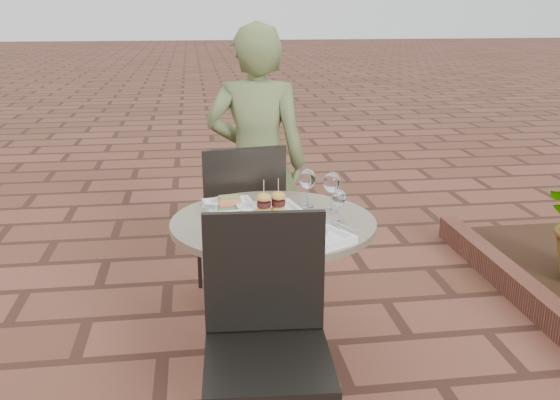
{
  "coord_description": "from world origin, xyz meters",
  "views": [
    {
      "loc": [
        -0.22,
        -2.31,
        1.62
      ],
      "look_at": [
        0.14,
        0.25,
        0.82
      ],
      "focal_mm": 40.0,
      "sensor_mm": 36.0,
      "label": 1
    }
  ],
  "objects": [
    {
      "name": "plate_tuna",
      "position": [
        0.23,
        -0.03,
        0.75
      ],
      "size": [
        0.35,
        0.35,
        0.03
      ],
      "rotation": [
        0.0,
        0.0,
        0.52
      ],
      "color": "white",
      "rests_on": "cafe_table"
    },
    {
      "name": "chair_near",
      "position": [
        0.01,
        -0.34,
        0.55
      ],
      "size": [
        0.47,
        0.47,
        0.93
      ],
      "rotation": [
        0.0,
        0.0,
        -0.06
      ],
      "color": "black",
      "rests_on": "ground"
    },
    {
      "name": "steel_ramekin",
      "position": [
        -0.17,
        0.34,
        0.75
      ],
      "size": [
        0.08,
        0.08,
        0.04
      ],
      "primitive_type": "cylinder",
      "rotation": [
        0.0,
        0.0,
        -0.32
      ],
      "color": "silver",
      "rests_on": "cafe_table"
    },
    {
      "name": "diner",
      "position": [
        0.12,
        1.09,
        0.78
      ],
      "size": [
        0.63,
        0.47,
        1.55
      ],
      "primitive_type": "imported",
      "rotation": [
        0.0,
        0.0,
        2.95
      ],
      "color": "#576537",
      "rests_on": "ground"
    },
    {
      "name": "wine_glass_mid",
      "position": [
        0.29,
        0.42,
        0.86
      ],
      "size": [
        0.08,
        0.08,
        0.18
      ],
      "color": "white",
      "rests_on": "cafe_table"
    },
    {
      "name": "plate_salmon",
      "position": [
        -0.07,
        0.43,
        0.75
      ],
      "size": [
        0.25,
        0.25,
        0.06
      ],
      "rotation": [
        0.0,
        0.0,
        0.14
      ],
      "color": "white",
      "rests_on": "cafe_table"
    },
    {
      "name": "cafe_table",
      "position": [
        0.11,
        0.25,
        0.48
      ],
      "size": [
        0.9,
        0.9,
        0.73
      ],
      "color": "gray",
      "rests_on": "ground"
    },
    {
      "name": "ground",
      "position": [
        0.0,
        0.0,
        0.0
      ],
      "size": [
        60.0,
        60.0,
        0.0
      ],
      "primitive_type": "plane",
      "color": "brown",
      "rests_on": "ground"
    },
    {
      "name": "chair_far",
      "position": [
        0.01,
        0.91,
        0.55
      ],
      "size": [
        0.51,
        0.51,
        0.93
      ],
      "rotation": [
        0.0,
        0.0,
        3.31
      ],
      "color": "black",
      "rests_on": "ground"
    },
    {
      "name": "wine_glass_far",
      "position": [
        0.39,
        0.34,
        0.86
      ],
      "size": [
        0.08,
        0.08,
        0.18
      ],
      "color": "white",
      "rests_on": "cafe_table"
    },
    {
      "name": "plate_sliders",
      "position": [
        0.11,
        0.31,
        0.76
      ],
      "size": [
        0.31,
        0.31,
        0.17
      ],
      "rotation": [
        0.0,
        0.0,
        0.2
      ],
      "color": "white",
      "rests_on": "cafe_table"
    },
    {
      "name": "cutlery_set",
      "position": [
        0.37,
        0.13,
        0.73
      ],
      "size": [
        0.14,
        0.2,
        0.0
      ],
      "primitive_type": null,
      "rotation": [
        0.0,
        0.0,
        0.34
      ],
      "color": "silver",
      "rests_on": "cafe_table"
    },
    {
      "name": "wine_glass_right",
      "position": [
        0.39,
        0.19,
        0.83
      ],
      "size": [
        0.06,
        0.06,
        0.14
      ],
      "color": "white",
      "rests_on": "cafe_table"
    }
  ]
}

